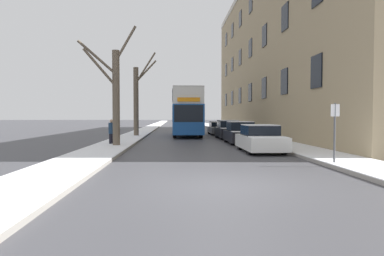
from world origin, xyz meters
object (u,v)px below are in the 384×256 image
at_px(bare_tree_left_0, 115,93).
at_px(double_decker_bus, 186,110).
at_px(parked_car_2, 228,130).
at_px(parked_car_0, 260,139).
at_px(pedestrian_left_sidewalk, 112,131).
at_px(street_sign_post, 335,130).
at_px(parked_car_3, 218,128).
at_px(parked_car_1, 240,133).
at_px(bare_tree_left_1, 137,98).

xyz_separation_m(bare_tree_left_0, double_decker_bus, (4.50, 11.78, -0.74)).
bearing_deg(parked_car_2, parked_car_0, -90.00).
xyz_separation_m(pedestrian_left_sidewalk, street_sign_post, (9.51, -8.89, 0.42)).
bearing_deg(parked_car_0, pedestrian_left_sidewalk, 155.42).
bearing_deg(parked_car_0, double_decker_bus, 102.66).
bearing_deg(pedestrian_left_sidewalk, street_sign_post, -86.02).
bearing_deg(parked_car_3, parked_car_1, -90.00).
bearing_deg(parked_car_3, pedestrian_left_sidewalk, -121.94).
relative_size(parked_car_0, street_sign_post, 1.79).
bearing_deg(bare_tree_left_1, parked_car_0, -59.23).
bearing_deg(bare_tree_left_1, parked_car_2, -16.69).
bearing_deg(parked_car_1, parked_car_2, 90.00).
relative_size(parked_car_0, parked_car_1, 0.99).
bearing_deg(parked_car_2, pedestrian_left_sidewalk, -140.51).
bearing_deg(street_sign_post, parked_car_3, 93.58).
xyz_separation_m(parked_car_0, parked_car_3, (-0.00, 16.78, -0.04)).
height_order(parked_car_3, street_sign_post, street_sign_post).
distance_m(parked_car_2, street_sign_post, 15.67).
xyz_separation_m(double_decker_bus, parked_car_3, (3.24, 2.34, -1.77)).
relative_size(bare_tree_left_0, parked_car_2, 1.51).
bearing_deg(parked_car_2, bare_tree_left_1, 163.31).
distance_m(double_decker_bus, parked_car_1, 9.89).
xyz_separation_m(bare_tree_left_0, street_sign_post, (9.12, -7.82, -1.80)).
bearing_deg(street_sign_post, double_decker_bus, 103.25).
bearing_deg(double_decker_bus, parked_car_0, -77.34).
relative_size(bare_tree_left_1, parked_car_0, 1.86).
bearing_deg(bare_tree_left_1, parked_car_3, 28.38).
height_order(bare_tree_left_1, pedestrian_left_sidewalk, bare_tree_left_1).
relative_size(bare_tree_left_0, double_decker_bus, 0.67).
distance_m(double_decker_bus, pedestrian_left_sidewalk, 11.87).
relative_size(bare_tree_left_0, street_sign_post, 3.04).
xyz_separation_m(bare_tree_left_1, parked_car_1, (7.56, -7.45, -2.73)).
bearing_deg(double_decker_bus, street_sign_post, -76.75).
height_order(parked_car_1, pedestrian_left_sidewalk, pedestrian_left_sidewalk).
bearing_deg(parked_car_0, bare_tree_left_1, 120.77).
bearing_deg(parked_car_0, bare_tree_left_0, 161.08).
height_order(double_decker_bus, pedestrian_left_sidewalk, double_decker_bus).
height_order(parked_car_1, parked_car_2, parked_car_2).
xyz_separation_m(bare_tree_left_1, parked_car_3, (7.56, 4.08, -2.81)).
bearing_deg(parked_car_2, parked_car_1, -90.00).
bearing_deg(parked_car_3, parked_car_0, -90.00).
bearing_deg(parked_car_1, parked_car_0, -90.00).
xyz_separation_m(double_decker_bus, parked_car_0, (3.24, -14.44, -1.73)).
relative_size(parked_car_1, parked_car_3, 0.92).
relative_size(double_decker_bus, parked_car_3, 2.29).
bearing_deg(double_decker_bus, bare_tree_left_1, -158.02).
relative_size(bare_tree_left_1, double_decker_bus, 0.74).
distance_m(bare_tree_left_1, parked_car_3, 9.04).
bearing_deg(double_decker_bus, pedestrian_left_sidewalk, -114.55).
bearing_deg(bare_tree_left_1, street_sign_post, -63.44).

